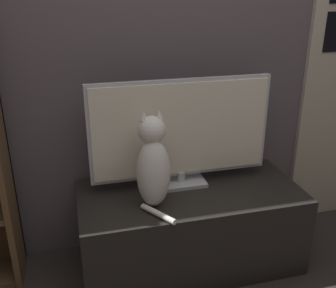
{
  "coord_description": "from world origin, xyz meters",
  "views": [
    {
      "loc": [
        -0.58,
        -0.84,
        1.47
      ],
      "look_at": [
        -0.12,
        0.91,
        0.74
      ],
      "focal_mm": 42.0,
      "sensor_mm": 36.0,
      "label": 1
    }
  ],
  "objects": [
    {
      "name": "wall_back",
      "position": [
        0.0,
        1.22,
        1.3
      ],
      "size": [
        4.8,
        0.05,
        2.6
      ],
      "color": "#564C51",
      "rests_on": "ground_plane"
    },
    {
      "name": "tv_stand",
      "position": [
        0.0,
        0.91,
        0.23
      ],
      "size": [
        1.18,
        0.55,
        0.45
      ],
      "color": "black",
      "rests_on": "ground_plane"
    },
    {
      "name": "tv",
      "position": [
        -0.03,
        1.0,
        0.76
      ],
      "size": [
        0.97,
        0.16,
        0.59
      ],
      "color": "#B7B7BC",
      "rests_on": "tv_stand"
    },
    {
      "name": "cat",
      "position": [
        -0.22,
        0.82,
        0.67
      ],
      "size": [
        0.17,
        0.3,
        0.48
      ],
      "rotation": [
        0.0,
        0.0,
        -0.03
      ],
      "color": "silver",
      "rests_on": "tv_stand"
    }
  ]
}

